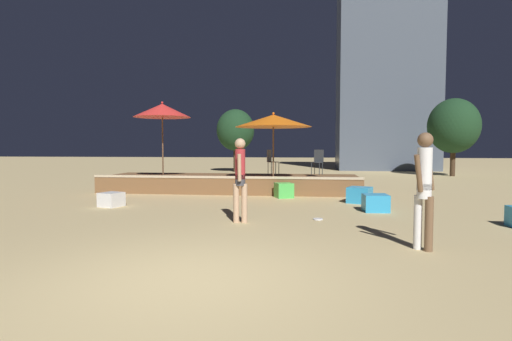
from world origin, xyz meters
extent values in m
plane|color=tan|center=(0.00, 0.00, 0.00)|extent=(120.00, 120.00, 0.00)
cube|color=brown|center=(-1.37, 10.02, 0.29)|extent=(9.41, 2.72, 0.58)
cube|color=#CCB793|center=(-1.37, 8.70, 0.62)|extent=(9.41, 0.12, 0.08)
cylinder|color=brown|center=(-3.68, 9.09, 1.36)|extent=(0.05, 0.05, 2.72)
cone|color=red|center=(-3.68, 9.09, 2.96)|extent=(2.02, 2.02, 0.48)
sphere|color=red|center=(-3.68, 9.09, 3.24)|extent=(0.08, 0.08, 0.08)
cylinder|color=brown|center=(0.33, 8.79, 1.17)|extent=(0.05, 0.05, 2.33)
cone|color=orange|center=(0.33, 8.79, 2.54)|extent=(2.59, 2.59, 0.42)
sphere|color=orange|center=(0.33, 8.79, 2.79)|extent=(0.08, 0.08, 0.08)
cube|color=#2D9EDB|center=(3.03, 7.36, 0.23)|extent=(0.83, 0.83, 0.47)
cube|color=white|center=(-3.93, 5.71, 0.20)|extent=(0.67, 0.67, 0.39)
cube|color=#2D9EDB|center=(3.23, 5.79, 0.22)|extent=(0.64, 0.64, 0.44)
cube|color=#4CC651|center=(0.72, 8.29, 0.24)|extent=(0.69, 0.69, 0.48)
cylinder|color=tan|center=(-0.06, 3.83, 0.43)|extent=(0.13, 0.13, 0.86)
cylinder|color=tan|center=(0.12, 3.84, 0.43)|extent=(0.13, 0.13, 0.86)
cylinder|color=#3F3F47|center=(0.03, 3.83, 0.94)|extent=(0.22, 0.22, 0.24)
cylinder|color=#B22D33|center=(0.03, 3.83, 1.28)|extent=(0.22, 0.22, 0.65)
cylinder|color=tan|center=(0.04, 3.66, 1.22)|extent=(0.09, 0.15, 0.59)
cylinder|color=tan|center=(0.02, 4.01, 1.22)|extent=(0.09, 0.13, 0.59)
sphere|color=tan|center=(0.03, 3.83, 1.73)|extent=(0.23, 0.23, 0.23)
cylinder|color=brown|center=(3.39, 1.83, 0.44)|extent=(0.13, 0.13, 0.87)
cylinder|color=white|center=(3.26, 1.95, 0.44)|extent=(0.13, 0.13, 0.87)
cylinder|color=white|center=(3.32, 1.89, 0.95)|extent=(0.23, 0.23, 0.24)
cylinder|color=white|center=(3.32, 1.89, 1.31)|extent=(0.23, 0.23, 0.67)
cylinder|color=brown|center=(3.45, 2.02, 1.24)|extent=(0.21, 0.22, 0.60)
cylinder|color=brown|center=(3.20, 1.75, 1.24)|extent=(0.21, 0.22, 0.60)
sphere|color=brown|center=(3.32, 1.89, 1.76)|extent=(0.24, 0.24, 0.24)
cylinder|color=#47474C|center=(0.35, 9.62, 0.89)|extent=(0.02, 0.02, 0.45)
cylinder|color=#47474C|center=(0.44, 9.91, 0.89)|extent=(0.02, 0.02, 0.45)
cylinder|color=#47474C|center=(0.06, 9.72, 0.89)|extent=(0.02, 0.02, 0.45)
cylinder|color=#47474C|center=(0.16, 10.00, 0.89)|extent=(0.02, 0.02, 0.45)
cylinder|color=#47474C|center=(0.25, 9.81, 1.11)|extent=(0.40, 0.40, 0.02)
cube|color=#47474C|center=(0.09, 9.87, 1.34)|extent=(0.14, 0.35, 0.45)
cylinder|color=#2D3338|center=(1.63, 9.76, 0.89)|extent=(0.02, 0.02, 0.45)
cylinder|color=#2D3338|center=(1.91, 9.65, 0.89)|extent=(0.02, 0.02, 0.45)
cylinder|color=#2D3338|center=(1.75, 10.04, 0.89)|extent=(0.02, 0.02, 0.45)
cylinder|color=#2D3338|center=(2.02, 9.92, 0.89)|extent=(0.02, 0.02, 0.45)
cylinder|color=#2D3338|center=(1.83, 9.84, 1.11)|extent=(0.40, 0.40, 0.02)
cube|color=#2D3338|center=(1.89, 10.00, 1.34)|extent=(0.34, 0.17, 0.45)
cylinder|color=white|center=(1.73, 4.37, 0.02)|extent=(0.22, 0.22, 0.03)
cylinder|color=#3D2B1C|center=(-3.33, 21.78, 0.84)|extent=(0.28, 0.28, 1.67)
ellipsoid|color=#19381E|center=(-3.33, 21.78, 2.81)|extent=(2.53, 2.53, 2.78)
cylinder|color=#3D2B1C|center=(9.72, 19.30, 0.80)|extent=(0.28, 0.28, 1.60)
ellipsoid|color=#19381E|center=(9.72, 19.30, 2.87)|extent=(2.82, 2.82, 3.10)
cube|color=#4C5666|center=(7.17, 25.87, 6.58)|extent=(6.93, 4.34, 13.16)
camera|label=1|loc=(1.48, -4.71, 1.65)|focal=28.00mm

